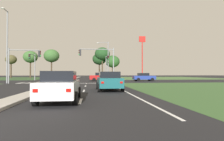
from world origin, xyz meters
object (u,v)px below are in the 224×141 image
traffic_signal_far_right (107,63)px  traffic_signal_far_left (33,62)px  car_blue_near (144,77)px  treeline_second (30,57)px  street_lamp_third (107,58)px  traffic_signal_near_right (100,58)px  treeline_third (52,56)px  car_red_third (101,77)px  street_lamp_second (7,43)px  pedestrian_at_median (73,74)px  fastfood_pole_sign (142,48)px  car_teal_second (109,81)px  car_grey_sixth (70,76)px  traffic_signal_near_left (21,59)px  treeline_fifth (102,54)px  treeline_fourth (99,59)px  car_white_fourth (60,86)px  treeline_sixth (113,62)px  treeline_near (11,60)px  street_lamp_fourth (100,62)px

traffic_signal_far_right → traffic_signal_far_left: (-15.20, 0.57, 0.10)m
car_blue_near → treeline_second: (-28.26, 25.06, 5.68)m
car_blue_near → street_lamp_third: bearing=-134.9°
traffic_signal_near_right → treeline_third: 37.33m
car_red_third → street_lamp_second: bearing=-63.2°
traffic_signal_near_right → traffic_signal_far_right: size_ratio=1.00×
pedestrian_at_median → fastfood_pole_sign: (18.35, 7.25, 7.42)m
fastfood_pole_sign → traffic_signal_far_right: bearing=-133.0°
car_teal_second → car_grey_sixth: (-7.79, 43.33, -0.05)m
car_blue_near → car_teal_second: 21.03m
traffic_signal_near_left → treeline_fifth: size_ratio=0.51×
car_red_third → traffic_signal_near_right: (-0.64, -7.56, 2.94)m
treeline_fourth → treeline_fifth: size_ratio=0.83×
car_white_fourth → fastfood_pole_sign: size_ratio=0.39×
traffic_signal_near_right → treeline_sixth: size_ratio=0.72×
treeline_third → treeline_second: bearing=-153.5°
treeline_third → traffic_signal_far_left: bearing=-88.3°
traffic_signal_near_left → treeline_second: 32.81m
treeline_near → car_white_fourth: bearing=-66.5°
treeline_sixth → treeline_fourth: bearing=160.2°
fastfood_pole_sign → treeline_near: size_ratio=1.59×
pedestrian_at_median → treeline_fifth: bearing=62.6°
street_lamp_third → car_white_fourth: bearing=-99.6°
car_red_third → pedestrian_at_median: (-5.98, 8.17, 0.40)m
treeline_fifth → car_grey_sixth: bearing=-163.0°
street_lamp_third → treeline_second: bearing=139.5°
traffic_signal_far_right → treeline_third: (-15.87, 23.33, 3.44)m
treeline_near → treeline_fourth: treeline_fourth is taller
treeline_fifth → treeline_fourth: bearing=117.9°
traffic_signal_near_left → treeline_fifth: treeline_fifth is taller
street_lamp_third → treeline_fourth: size_ratio=1.01×
street_lamp_third → treeline_sixth: street_lamp_third is taller
car_red_third → treeline_sixth: (5.34, 26.48, 4.58)m
street_lamp_fourth → traffic_signal_near_right: bearing=-93.2°
car_grey_sixth → traffic_signal_far_left: traffic_signal_far_left is taller
car_white_fourth → treeline_sixth: 53.67m
car_blue_near → pedestrian_at_median: 16.76m
car_teal_second → car_grey_sixth: 44.03m
car_white_fourth → street_lamp_fourth: 66.17m
car_blue_near → traffic_signal_far_left: bearing=-103.2°
traffic_signal_far_right → car_grey_sixth: bearing=116.5°
street_lamp_third → treeline_sixth: (3.77, 20.97, 0.62)m
car_red_third → fastfood_pole_sign: fastfood_pole_sign is taller
traffic_signal_near_left → treeline_sixth: treeline_sixth is taller
treeline_second → treeline_fifth: size_ratio=0.83×
car_white_fourth → treeline_sixth: (9.12, 52.69, 4.60)m
traffic_signal_far_left → treeline_fourth: (14.83, 23.85, 2.54)m
car_blue_near → treeline_fifth: treeline_fifth is taller
treeline_near → treeline_third: treeline_third is taller
street_lamp_third → treeline_second: street_lamp_third is taller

